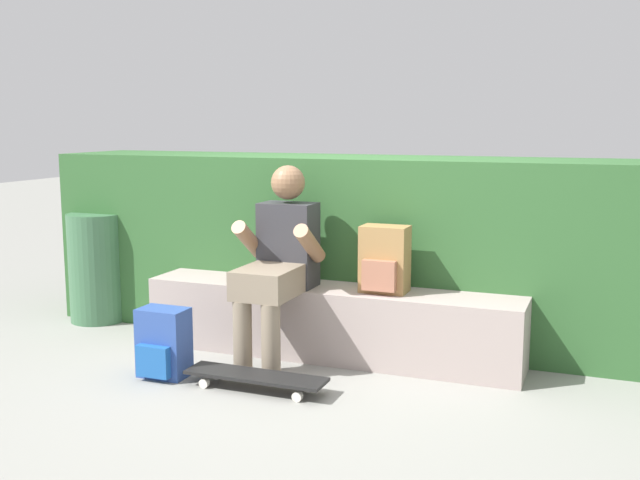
% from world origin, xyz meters
% --- Properties ---
extents(ground_plane, '(24.00, 24.00, 0.00)m').
position_xyz_m(ground_plane, '(0.00, 0.00, 0.00)').
color(ground_plane, gray).
extents(bench_main, '(2.38, 0.41, 0.44)m').
position_xyz_m(bench_main, '(0.00, 0.25, 0.22)').
color(bench_main, '#A4948E').
rests_on(bench_main, ground).
extents(person_skater, '(0.49, 0.62, 1.19)m').
position_xyz_m(person_skater, '(-0.26, 0.05, 0.64)').
color(person_skater, '#333338').
rests_on(person_skater, ground).
extents(skateboard_near_person, '(0.80, 0.20, 0.09)m').
position_xyz_m(skateboard_near_person, '(-0.17, -0.46, 0.07)').
color(skateboard_near_person, black).
rests_on(skateboard_near_person, ground).
extents(backpack_on_bench, '(0.28, 0.23, 0.40)m').
position_xyz_m(backpack_on_bench, '(0.35, 0.24, 0.64)').
color(backpack_on_bench, '#A37A47').
rests_on(backpack_on_bench, bench_main).
extents(backpack_on_ground, '(0.28, 0.23, 0.40)m').
position_xyz_m(backpack_on_ground, '(-0.77, -0.45, 0.19)').
color(backpack_on_ground, '#2D4C99').
rests_on(backpack_on_ground, ground).
extents(hedge_row, '(4.99, 0.77, 1.22)m').
position_xyz_m(hedge_row, '(0.30, 0.82, 0.61)').
color(hedge_row, '#2F5D2E').
rests_on(hedge_row, ground).
extents(trash_bin, '(0.40, 0.40, 0.80)m').
position_xyz_m(trash_bin, '(-1.90, 0.44, 0.40)').
color(trash_bin, '#3D6B47').
rests_on(trash_bin, ground).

